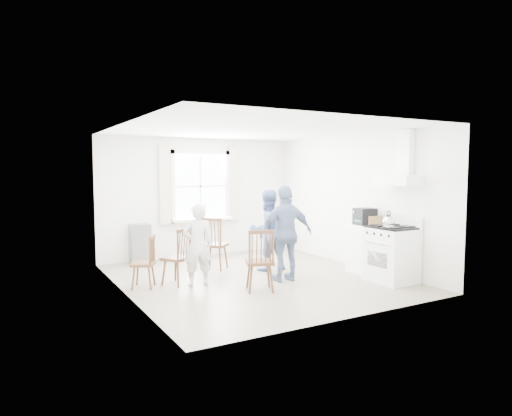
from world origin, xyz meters
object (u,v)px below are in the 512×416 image
at_px(gas_stove, 391,254).
at_px(person_right, 286,234).
at_px(windsor_chair_a, 181,250).
at_px(person_mid, 267,230).
at_px(person_left, 197,245).
at_px(low_cabinet, 366,249).
at_px(windsor_chair_b, 261,254).
at_px(stereo_stack, 365,216).
at_px(windsor_chair_c, 149,256).

distance_m(gas_stove, person_right, 1.84).
height_order(windsor_chair_a, person_mid, person_mid).
distance_m(person_left, person_mid, 1.67).
relative_size(low_cabinet, windsor_chair_a, 0.93).
xyz_separation_m(low_cabinet, windsor_chair_a, (-3.28, 0.86, 0.14)).
distance_m(gas_stove, low_cabinet, 0.70).
bearing_deg(person_mid, windsor_chair_a, 9.77).
relative_size(low_cabinet, windsor_chair_b, 0.90).
bearing_deg(stereo_stack, windsor_chair_c, 166.26).
height_order(gas_stove, stereo_stack, stereo_stack).
xyz_separation_m(low_cabinet, person_mid, (-1.46, 1.12, 0.32)).
distance_m(gas_stove, windsor_chair_b, 2.35).
bearing_deg(windsor_chair_c, gas_stove, -23.76).
distance_m(windsor_chair_b, person_right, 0.89).
bearing_deg(low_cabinet, stereo_stack, 140.55).
distance_m(windsor_chair_c, person_mid, 2.36).
relative_size(stereo_stack, windsor_chair_b, 0.37).
xyz_separation_m(gas_stove, windsor_chair_c, (-3.73, 1.64, 0.04)).
bearing_deg(windsor_chair_a, windsor_chair_c, 170.67).
height_order(windsor_chair_b, windsor_chair_c, windsor_chair_b).
bearing_deg(person_right, windsor_chair_b, 37.73).
height_order(stereo_stack, person_mid, person_mid).
xyz_separation_m(windsor_chair_a, person_right, (1.66, -0.63, 0.24)).
relative_size(gas_stove, windsor_chair_a, 1.16).
height_order(windsor_chair_a, windsor_chair_c, windsor_chair_a).
height_order(windsor_chair_a, person_right, person_right).
height_order(stereo_stack, person_left, person_left).
xyz_separation_m(stereo_stack, person_right, (-1.60, 0.21, -0.23)).
relative_size(windsor_chair_a, person_right, 0.59).
relative_size(windsor_chair_c, person_left, 0.63).
bearing_deg(windsor_chair_b, gas_stove, -12.19).
bearing_deg(person_left, windsor_chair_c, -11.10).
bearing_deg(person_right, windsor_chair_a, -12.85).
relative_size(windsor_chair_c, person_mid, 0.56).
relative_size(low_cabinet, person_mid, 0.59).
height_order(person_left, person_right, person_right).
height_order(gas_stove, person_left, person_left).
relative_size(person_mid, person_right, 0.93).
distance_m(windsor_chair_c, person_right, 2.31).
xyz_separation_m(gas_stove, windsor_chair_b, (-2.30, 0.50, 0.13)).
height_order(gas_stove, person_mid, person_mid).
bearing_deg(stereo_stack, gas_stove, -93.80).
distance_m(windsor_chair_a, person_mid, 1.85).
distance_m(gas_stove, windsor_chair_c, 4.07).
bearing_deg(windsor_chair_c, windsor_chair_a, -9.33).
xyz_separation_m(stereo_stack, person_mid, (-1.43, 1.10, -0.29)).
xyz_separation_m(windsor_chair_c, person_right, (2.18, -0.72, 0.30)).
relative_size(stereo_stack, person_mid, 0.24).
relative_size(low_cabinet, person_left, 0.66).
bearing_deg(gas_stove, low_cabinet, 84.32).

